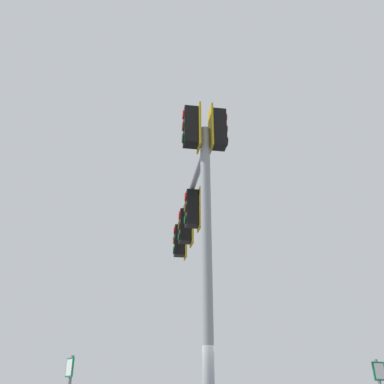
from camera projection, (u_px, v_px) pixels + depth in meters
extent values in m
cylinder|color=gray|center=(207.00, 291.00, 7.51)|extent=(0.20, 0.20, 6.85)
cylinder|color=gray|center=(186.00, 204.00, 11.24)|extent=(1.66, 5.38, 0.14)
cube|color=black|center=(191.00, 127.00, 8.96)|extent=(0.37, 0.37, 0.90)
cube|color=#B29319|center=(199.00, 128.00, 8.98)|extent=(0.16, 0.43, 1.04)
cylinder|color=red|center=(183.00, 115.00, 9.07)|extent=(0.08, 0.20, 0.20)
cylinder|color=#3C2703|center=(183.00, 126.00, 8.94)|extent=(0.08, 0.20, 0.20)
cylinder|color=black|center=(183.00, 138.00, 8.81)|extent=(0.08, 0.20, 0.20)
cube|color=black|center=(219.00, 129.00, 9.04)|extent=(0.37, 0.37, 0.90)
cube|color=#B29319|center=(211.00, 129.00, 9.02)|extent=(0.16, 0.43, 1.04)
cylinder|color=red|center=(226.00, 118.00, 9.19)|extent=(0.08, 0.20, 0.20)
cylinder|color=#3C2703|center=(226.00, 130.00, 9.06)|extent=(0.08, 0.20, 0.20)
cylinder|color=black|center=(227.00, 142.00, 8.93)|extent=(0.08, 0.20, 0.20)
cube|color=black|center=(192.00, 209.00, 10.12)|extent=(0.38, 0.38, 0.90)
cube|color=#B29319|center=(199.00, 209.00, 10.15)|extent=(0.17, 0.43, 1.04)
cylinder|color=red|center=(185.00, 197.00, 10.23)|extent=(0.09, 0.20, 0.20)
cylinder|color=#3C2703|center=(185.00, 208.00, 10.10)|extent=(0.09, 0.20, 0.20)
cylinder|color=black|center=(185.00, 220.00, 9.97)|extent=(0.09, 0.20, 0.20)
cube|color=black|center=(185.00, 226.00, 11.18)|extent=(0.38, 0.38, 0.90)
cube|color=#B29319|center=(192.00, 227.00, 11.21)|extent=(0.17, 0.43, 1.04)
cylinder|color=red|center=(179.00, 215.00, 11.29)|extent=(0.09, 0.20, 0.20)
cylinder|color=#3C2703|center=(179.00, 226.00, 11.16)|extent=(0.09, 0.20, 0.20)
cylinder|color=black|center=(179.00, 237.00, 11.03)|extent=(0.09, 0.20, 0.20)
cube|color=black|center=(180.00, 241.00, 12.24)|extent=(0.37, 0.37, 0.90)
cube|color=#B29319|center=(185.00, 241.00, 12.27)|extent=(0.16, 0.43, 1.04)
cylinder|color=red|center=(174.00, 231.00, 12.35)|extent=(0.08, 0.20, 0.20)
cylinder|color=#3C2703|center=(174.00, 240.00, 12.22)|extent=(0.08, 0.20, 0.20)
cylinder|color=black|center=(174.00, 250.00, 12.09)|extent=(0.08, 0.20, 0.20)
cube|color=#0C7238|center=(70.00, 367.00, 8.98)|extent=(0.25, 0.24, 0.38)
cube|color=white|center=(69.00, 367.00, 8.97)|extent=(0.20, 0.19, 0.32)
cube|color=#0C7238|center=(379.00, 371.00, 8.70)|extent=(0.29, 0.20, 0.36)
cube|color=white|center=(380.00, 371.00, 8.69)|extent=(0.23, 0.15, 0.30)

